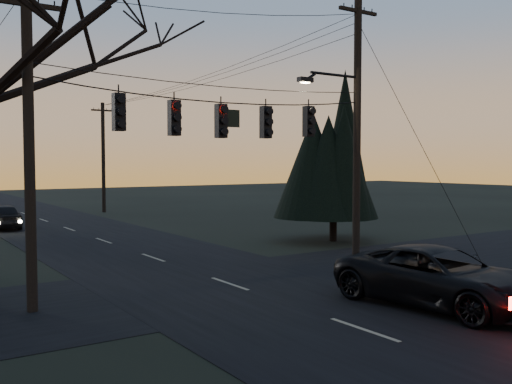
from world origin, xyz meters
TOP-DOWN VIEW (x-y plane):
  - main_road at (0.00, 20.00)m, footprint 8.00×120.00m
  - cross_road at (0.00, 10.00)m, footprint 60.00×7.00m
  - utility_pole_right at (5.50, 10.00)m, footprint 5.00×0.30m
  - utility_pole_left at (-6.00, 10.00)m, footprint 1.80×0.30m
  - utility_pole_far_r at (5.50, 38.00)m, footprint 1.80×0.30m
  - span_signal_assembly at (-0.24, 10.00)m, footprint 11.50×0.44m
  - evergreen_right at (9.42, 15.69)m, footprint 4.26×4.26m
  - suv_near at (3.20, 4.41)m, footprint 3.25×5.99m
  - sedan_oncoming_a at (-3.20, 30.28)m, footprint 1.81×4.35m

SIDE VIEW (x-z plane):
  - utility_pole_right at x=5.50m, z-range -5.00..5.00m
  - utility_pole_left at x=-6.00m, z-range -4.25..4.25m
  - utility_pole_far_r at x=5.50m, z-range -4.25..4.25m
  - cross_road at x=0.00m, z-range 0.00..0.02m
  - main_road at x=0.00m, z-range 0.00..0.02m
  - sedan_oncoming_a at x=-3.20m, z-range 0.00..1.47m
  - suv_near at x=3.20m, z-range 0.00..1.60m
  - evergreen_right at x=9.42m, z-range 0.59..7.99m
  - span_signal_assembly at x=-0.24m, z-range 4.45..6.04m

